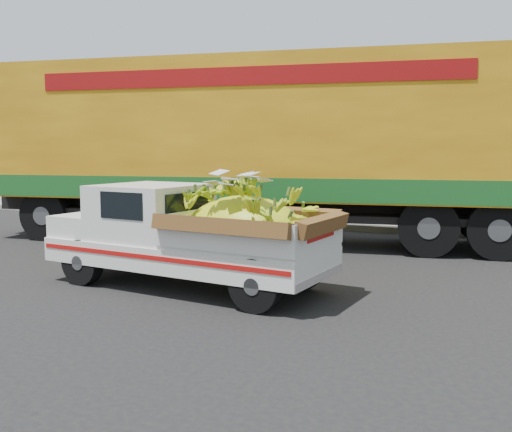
% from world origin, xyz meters
% --- Properties ---
extents(ground, '(100.00, 100.00, 0.00)m').
position_xyz_m(ground, '(0.00, 0.00, 0.00)').
color(ground, black).
rests_on(ground, ground).
extents(curb, '(60.00, 0.25, 0.15)m').
position_xyz_m(curb, '(0.00, 7.24, 0.07)').
color(curb, gray).
rests_on(curb, ground).
extents(sidewalk, '(60.00, 4.00, 0.14)m').
position_xyz_m(sidewalk, '(0.00, 9.34, 0.07)').
color(sidewalk, gray).
rests_on(sidewalk, ground).
extents(building_left, '(18.00, 6.00, 5.00)m').
position_xyz_m(building_left, '(-8.00, 15.24, 2.50)').
color(building_left, gray).
rests_on(building_left, ground).
extents(pickup_truck, '(4.27, 1.84, 1.46)m').
position_xyz_m(pickup_truck, '(0.64, 0.59, 0.78)').
color(pickup_truck, black).
rests_on(pickup_truck, ground).
extents(semi_trailer, '(12.08, 4.73, 3.80)m').
position_xyz_m(semi_trailer, '(-0.49, 4.79, 2.12)').
color(semi_trailer, black).
rests_on(semi_trailer, ground).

